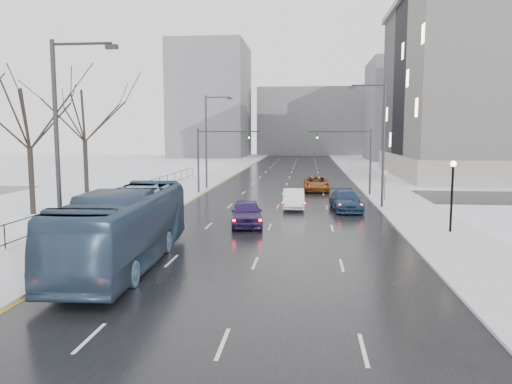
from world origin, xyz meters
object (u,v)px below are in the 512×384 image
(tree_park_d, at_px, (33,215))
(streetlight_l_far, at_px, (208,137))
(tree_park_e, at_px, (87,198))
(no_uturn_sign, at_px, (385,176))
(streetlight_r_mid, at_px, (381,139))
(mast_signal_right, at_px, (359,153))
(sedan_center_near, at_px, (247,213))
(mast_signal_left, at_px, (209,153))
(bus, at_px, (125,227))
(sedan_right_cross, at_px, (316,184))
(streetlight_l_near, at_px, (62,144))
(lamppost_r_mid, at_px, (452,186))
(sedan_right_near, at_px, (294,199))
(sedan_right_far, at_px, (346,201))

(tree_park_d, distance_m, streetlight_l_far, 21.17)
(streetlight_l_far, bearing_deg, tree_park_e, -141.43)
(streetlight_l_far, height_order, no_uturn_sign, streetlight_l_far)
(streetlight_r_mid, relative_size, mast_signal_right, 1.54)
(sedan_center_near, bearing_deg, streetlight_l_far, 100.01)
(tree_park_d, relative_size, mast_signal_right, 1.92)
(streetlight_r_mid, height_order, mast_signal_left, streetlight_r_mid)
(bus, height_order, sedan_right_cross, bus)
(streetlight_l_near, height_order, no_uturn_sign, streetlight_l_near)
(tree_park_e, relative_size, lamppost_r_mid, 3.15)
(tree_park_d, relative_size, tree_park_e, 0.93)
(sedan_right_near, bearing_deg, mast_signal_left, 132.53)
(no_uturn_sign, relative_size, sedan_right_near, 0.57)
(bus, bearing_deg, tree_park_e, 115.48)
(mast_signal_left, bearing_deg, tree_park_d, -126.80)
(streetlight_l_near, xyz_separation_m, sedan_right_far, (13.58, 18.46, -4.81))
(streetlight_l_near, distance_m, sedan_right_cross, 33.73)
(streetlight_l_near, height_order, mast_signal_left, streetlight_l_near)
(mast_signal_left, height_order, no_uturn_sign, mast_signal_left)
(tree_park_e, xyz_separation_m, sedan_center_near, (16.65, -12.58, 0.88))
(streetlight_l_far, relative_size, bus, 0.79)
(mast_signal_left, distance_m, sedan_center_near, 17.85)
(streetlight_l_near, bearing_deg, streetlight_r_mid, 50.76)
(bus, bearing_deg, streetlight_l_near, -157.06)
(no_uturn_sign, bearing_deg, sedan_center_near, -130.52)
(streetlight_l_far, bearing_deg, sedan_right_cross, -3.29)
(streetlight_r_mid, bearing_deg, streetlight_l_far, 143.70)
(tree_park_d, relative_size, streetlight_l_near, 1.25)
(sedan_center_near, xyz_separation_m, sedan_right_far, (6.96, 7.04, -0.07))
(streetlight_r_mid, bearing_deg, tree_park_d, -166.99)
(streetlight_r_mid, bearing_deg, bus, -126.62)
(no_uturn_sign, height_order, sedan_center_near, no_uturn_sign)
(streetlight_l_far, distance_m, no_uturn_sign, 19.41)
(tree_park_e, xyz_separation_m, lamppost_r_mid, (29.20, -14.00, 2.94))
(streetlight_l_far, xyz_separation_m, mast_signal_right, (15.49, -4.00, -1.51))
(no_uturn_sign, bearing_deg, mast_signal_right, 115.11)
(no_uturn_sign, bearing_deg, tree_park_d, -159.68)
(tree_park_d, distance_m, bus, 17.65)
(sedan_right_cross, relative_size, sedan_right_far, 1.05)
(bus, relative_size, sedan_center_near, 2.56)
(streetlight_l_near, relative_size, sedan_right_near, 2.11)
(streetlight_r_mid, distance_m, sedan_right_near, 8.41)
(streetlight_l_far, bearing_deg, mast_signal_left, -78.13)
(tree_park_e, xyz_separation_m, streetlight_l_near, (10.03, -24.00, 5.62))
(tree_park_e, relative_size, sedan_right_cross, 2.43)
(streetlight_l_near, relative_size, sedan_right_far, 1.88)
(tree_park_e, bearing_deg, mast_signal_right, 8.90)
(bus, bearing_deg, sedan_right_far, 54.15)
(tree_park_d, relative_size, sedan_right_cross, 2.25)
(tree_park_d, xyz_separation_m, bus, (11.93, -12.89, 1.79))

